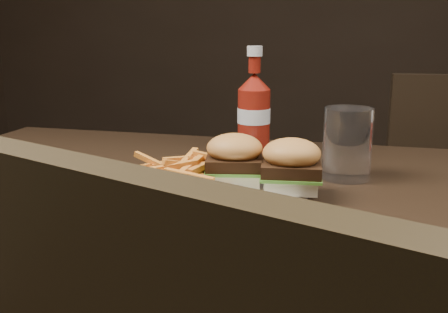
% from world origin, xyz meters
% --- Properties ---
extents(dining_table, '(1.20, 0.80, 0.04)m').
position_xyz_m(dining_table, '(0.00, 0.00, 0.73)').
color(dining_table, black).
rests_on(dining_table, ground).
extents(chair_far, '(0.46, 0.46, 0.04)m').
position_xyz_m(chair_far, '(0.46, 0.79, 0.43)').
color(chair_far, black).
rests_on(chair_far, ground).
extents(plate, '(0.27, 0.27, 0.01)m').
position_xyz_m(plate, '(0.00, 0.02, 0.76)').
color(plate, white).
rests_on(plate, dining_table).
extents(sandwich_half_a, '(0.09, 0.09, 0.02)m').
position_xyz_m(sandwich_half_a, '(0.02, 0.03, 0.77)').
color(sandwich_half_a, beige).
rests_on(sandwich_half_a, plate).
extents(sandwich_half_b, '(0.08, 0.08, 0.02)m').
position_xyz_m(sandwich_half_b, '(0.11, 0.02, 0.77)').
color(sandwich_half_b, beige).
rests_on(sandwich_half_b, plate).
extents(fries_pile, '(0.15, 0.15, 0.05)m').
position_xyz_m(fries_pile, '(-0.06, 0.02, 0.78)').
color(fries_pile, '#C77A2F').
rests_on(fries_pile, plate).
extents(ketchup_bottle, '(0.08, 0.08, 0.13)m').
position_xyz_m(ketchup_bottle, '(-0.00, 0.29, 0.81)').
color(ketchup_bottle, maroon).
rests_on(ketchup_bottle, dining_table).
extents(tumbler, '(0.10, 0.10, 0.12)m').
position_xyz_m(tumbler, '(0.18, 0.14, 0.81)').
color(tumbler, white).
rests_on(tumbler, dining_table).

